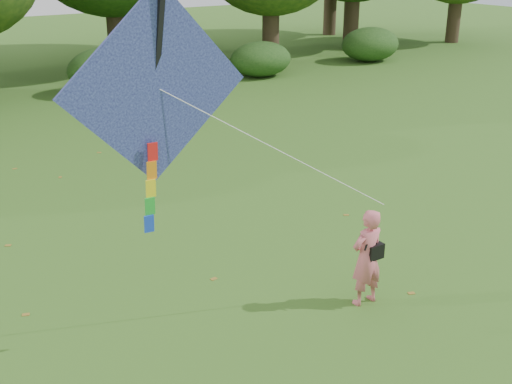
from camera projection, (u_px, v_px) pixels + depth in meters
ground at (344, 305)px, 10.78m from camera, size 100.00×100.00×0.00m
man_kite_flyer at (367, 257)px, 10.57m from camera, size 0.62×0.41×1.70m
crossbody_bag at (374, 250)px, 10.56m from camera, size 0.43×0.20×0.69m
flying_kite at (157, 90)px, 8.43m from camera, size 4.87×1.17×3.54m
shrub_band at (18, 83)px, 23.78m from camera, size 39.15×3.22×1.88m
fallen_leaves at (144, 199)px, 15.27m from camera, size 7.27×12.11×0.01m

